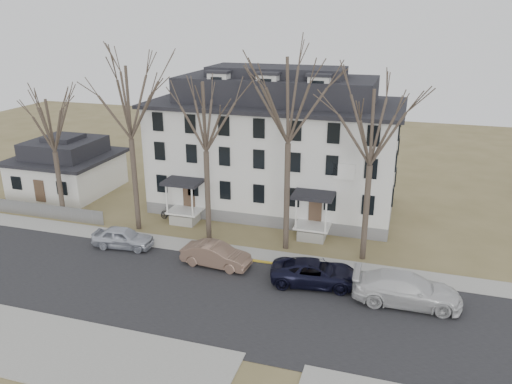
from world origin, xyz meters
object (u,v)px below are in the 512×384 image
(boarding_house, at_px, (276,146))
(tree_mid_left, at_px, (205,112))
(tree_mid_right, at_px, (373,122))
(car_tan, at_px, (216,255))
(bicycle_right, at_px, (169,214))
(bicycle_left, at_px, (171,215))
(car_silver, at_px, (123,238))
(tree_bungalow, at_px, (51,122))
(car_navy, at_px, (315,273))
(small_house, at_px, (67,168))
(tree_center, at_px, (289,95))
(car_white, at_px, (407,290))
(tree_far_left, at_px, (128,98))

(boarding_house, distance_m, tree_mid_left, 9.66)
(tree_mid_right, distance_m, car_tan, 13.46)
(car_tan, distance_m, bicycle_right, 9.34)
(bicycle_left, bearing_deg, car_silver, 168.77)
(tree_bungalow, relative_size, bicycle_right, 6.63)
(car_tan, bearing_deg, car_navy, -89.02)
(small_house, distance_m, tree_mid_right, 30.08)
(small_house, relative_size, bicycle_right, 5.35)
(car_tan, xyz_separation_m, bicycle_left, (-6.49, 6.35, -0.30))
(tree_mid_right, bearing_deg, bicycle_right, 171.26)
(car_silver, relative_size, car_navy, 0.80)
(boarding_house, distance_m, bicycle_right, 10.63)
(tree_mid_left, distance_m, tree_mid_right, 11.50)
(small_house, height_order, car_tan, small_house)
(tree_center, distance_m, bicycle_right, 15.14)
(small_house, xyz_separation_m, tree_center, (23.00, -6.20, 8.84))
(tree_mid_left, xyz_separation_m, car_white, (14.50, -5.10, -8.70))
(tree_mid_left, xyz_separation_m, bicycle_right, (-4.53, 2.46, -9.11))
(tree_center, height_order, tree_mid_right, tree_center)
(tree_mid_right, bearing_deg, car_white, -59.57)
(car_white, bearing_deg, tree_mid_right, 28.00)
(small_house, distance_m, car_tan, 21.78)
(tree_center, bearing_deg, car_silver, -163.35)
(tree_center, relative_size, tree_bungalow, 1.36)
(tree_mid_left, distance_m, car_white, 17.66)
(tree_bungalow, bearing_deg, tree_far_left, 0.00)
(boarding_house, relative_size, car_navy, 3.75)
(tree_mid_left, xyz_separation_m, tree_center, (6.00, 0.00, 1.48))
(tree_far_left, relative_size, bicycle_right, 8.44)
(tree_mid_right, bearing_deg, tree_bungalow, 180.00)
(small_house, xyz_separation_m, tree_mid_right, (28.50, -6.20, 7.35))
(small_house, xyz_separation_m, car_silver, (11.69, -9.58, -1.49))
(tree_center, bearing_deg, tree_far_left, 180.00)
(tree_bungalow, distance_m, car_tan, 17.33)
(tree_center, bearing_deg, tree_mid_left, 180.00)
(car_tan, height_order, bicycle_left, car_tan)
(tree_far_left, xyz_separation_m, tree_bungalow, (-7.00, 0.00, -2.22))
(bicycle_left, bearing_deg, small_house, 71.56)
(tree_bungalow, xyz_separation_m, bicycle_right, (8.47, 2.46, -7.63))
(tree_bungalow, bearing_deg, car_silver, -23.74)
(tree_center, relative_size, bicycle_right, 9.04)
(car_tan, bearing_deg, car_silver, 89.67)
(car_tan, bearing_deg, tree_bungalow, 79.77)
(car_navy, distance_m, bicycle_right, 15.20)
(boarding_house, height_order, tree_far_left, tree_far_left)
(tree_center, relative_size, car_white, 2.36)
(tree_mid_right, height_order, car_navy, tree_mid_right)
(car_silver, relative_size, car_tan, 0.94)
(boarding_house, height_order, car_white, boarding_house)
(car_silver, xyz_separation_m, bicycle_right, (0.78, 5.85, -0.27))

